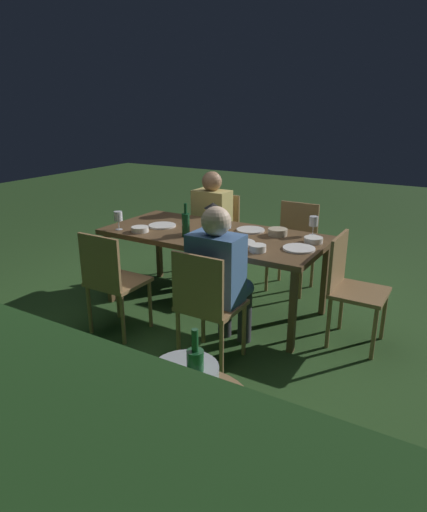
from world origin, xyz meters
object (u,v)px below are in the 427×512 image
Objects in this scene: plate_b at (251,230)px; chair_head_near at (351,285)px; wine_glass_b at (314,222)px; plate_a at (299,248)px; chair_side_right_a at (206,302)px; person_in_mustard at (209,221)px; side_table at (187,450)px; plate_d at (162,226)px; person_in_blue at (220,274)px; bowl_dip at (313,240)px; wine_glass_a at (118,217)px; bowl_salad at (140,229)px; wine_glass_c at (227,224)px; bowl_bread at (278,232)px; ice_bucket at (186,383)px; bowl_olives at (257,248)px; chair_side_right_b at (112,279)px; dining_table at (213,238)px; green_bottle_on_table at (186,224)px; chair_side_left_b at (218,230)px; chair_side_left_a at (294,242)px; lantern_centerpiece at (213,216)px; plate_c at (241,243)px.

chair_head_near is at bearing 166.81° from plate_b.
wine_glass_b reaches higher than plate_a.
chair_side_right_a is (0.79, 0.85, 0.00)m from chair_head_near.
person_in_mustard is 3.13m from side_table.
plate_d is 2.61m from side_table.
chair_head_near is at bearing -170.61° from plate_a.
plate_a is at bearing -123.01° from person_in_blue.
wine_glass_a is at bearing 17.24° from bowl_dip.
side_table is at bearing 133.72° from bowl_salad.
person_in_blue is 7.39× the size of bowl_dip.
wine_glass_c is 0.46m from bowl_bread.
plate_b is (0.19, -0.88, 0.09)m from person_in_blue.
chair_head_near is at bearing -93.68° from ice_bucket.
plate_a is at bearing 150.41° from person_in_mustard.
side_table is (-1.90, 1.72, -0.39)m from wine_glass_a.
person_in_blue is at bearing 72.00° from bowl_olives.
bowl_dip is (-1.30, -1.02, 0.26)m from chair_side_right_b.
bowl_olives is at bearing 137.18° from person_in_mustard.
green_bottle_on_table is (0.15, 0.21, 0.16)m from dining_table.
person_in_blue is 1.69× the size of side_table.
bowl_olives is at bearing 131.75° from chair_side_left_b.
wine_glass_c is at bearing 73.03° from chair_side_left_a.
bowl_bread is at bearing -157.40° from dining_table.
chair_side_left_b is 3.28× the size of lantern_centerpiece.
lantern_centerpiece is 0.53m from plate_d.
wine_glass_c is 0.74× the size of plate_c.
wine_glass_c is at bearing 154.90° from lantern_centerpiece.
ice_bucket is (-0.85, 2.30, 0.04)m from plate_b.
bowl_bread is (-0.97, 0.63, 0.27)m from chair_side_left_b.
plate_a is at bearing 175.27° from dining_table.
dining_table reaches higher than side_table.
wine_glass_b is at bearing 167.35° from person_in_mustard.
ice_bucket is at bearing 110.30° from plate_b.
bowl_olives is at bearing 148.88° from plate_c.
chair_side_left_b is at bearing -62.04° from ice_bucket.
chair_head_near is 1.32m from lantern_centerpiece.
plate_d is 1.08m from bowl_bread.
plate_b is 1.11× the size of plate_c.
ice_bucket is at bearing 106.79° from bowl_olives.
chair_side_left_a reaches higher than bowl_dip.
person_in_mustard reaches higher than ice_bucket.
plate_d is 1.52× the size of bowl_bread.
ice_bucket is (-0.54, 1.78, 0.02)m from bowl_olives.
bowl_bread is at bearing -85.09° from bowl_olives.
chair_side_right_b is at bearing 64.28° from lantern_centerpiece.
ice_bucket is (-1.63, 2.01, 0.04)m from plate_d.
bowl_dip is (-1.30, 0.48, 0.11)m from person_in_mustard.
chair_side_left_b is at bearing -90.00° from chair_side_right_b.
wine_glass_c is 1.25× the size of bowl_olives.
dining_table is 2.34m from ice_bucket.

